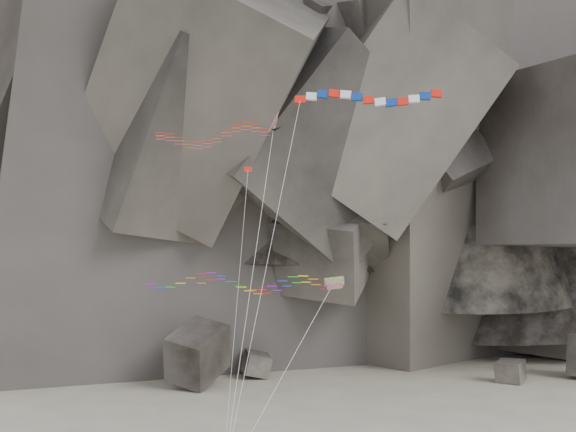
{
  "coord_description": "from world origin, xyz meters",
  "views": [
    {
      "loc": [
        0.25,
        -50.19,
        16.84
      ],
      "look_at": [
        1.45,
        6.0,
        18.81
      ],
      "focal_mm": 45.0,
      "sensor_mm": 36.0,
      "label": 1
    }
  ],
  "objects_px": {
    "delta_kite": "(209,135)",
    "parafoil_kite": "(234,282)",
    "pennant_kite": "(243,228)",
    "banner_kite": "(367,99)"
  },
  "relations": [
    {
      "from": "delta_kite",
      "to": "pennant_kite",
      "type": "xyz_separation_m",
      "value": [
        2.79,
        -4.14,
        -7.2
      ]
    },
    {
      "from": "banner_kite",
      "to": "pennant_kite",
      "type": "xyz_separation_m",
      "value": [
        -8.77,
        0.17,
        -9.12
      ]
    },
    {
      "from": "delta_kite",
      "to": "banner_kite",
      "type": "relative_size",
      "value": 0.97
    },
    {
      "from": "parafoil_kite",
      "to": "delta_kite",
      "type": "bearing_deg",
      "value": 133.6
    },
    {
      "from": "parafoil_kite",
      "to": "pennant_kite",
      "type": "bearing_deg",
      "value": -86.59
    },
    {
      "from": "parafoil_kite",
      "to": "pennant_kite",
      "type": "height_order",
      "value": "pennant_kite"
    },
    {
      "from": "delta_kite",
      "to": "parafoil_kite",
      "type": "distance_m",
      "value": 11.36
    },
    {
      "from": "delta_kite",
      "to": "parafoil_kite",
      "type": "xyz_separation_m",
      "value": [
        2.02,
        -1.37,
        -11.09
      ]
    },
    {
      "from": "delta_kite",
      "to": "parafoil_kite",
      "type": "bearing_deg",
      "value": -19.53
    },
    {
      "from": "pennant_kite",
      "to": "parafoil_kite",
      "type": "bearing_deg",
      "value": 104.04
    }
  ]
}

